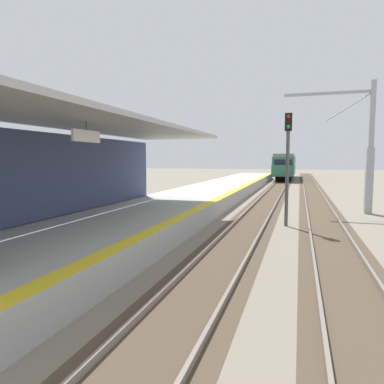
% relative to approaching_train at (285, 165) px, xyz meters
% --- Properties ---
extents(station_platform, '(5.00, 80.00, 0.91)m').
position_rel_approaching_train_xyz_m(station_platform, '(-4.40, -40.37, -1.73)').
color(station_platform, '#A8A8A3').
rests_on(station_platform, ground).
extents(track_pair_nearest_platform, '(2.34, 120.00, 0.16)m').
position_rel_approaching_train_xyz_m(track_pair_nearest_platform, '(-0.00, -36.37, -2.13)').
color(track_pair_nearest_platform, '#4C3D2D').
rests_on(track_pair_nearest_platform, ground).
extents(track_pair_middle, '(2.34, 120.00, 0.16)m').
position_rel_approaching_train_xyz_m(track_pair_middle, '(3.40, -36.37, -2.13)').
color(track_pair_middle, '#4C3D2D').
rests_on(track_pair_middle, ground).
extents(approaching_train, '(2.93, 19.60, 4.76)m').
position_rel_approaching_train_xyz_m(approaching_train, '(0.00, 0.00, 0.00)').
color(approaching_train, '#286647').
rests_on(approaching_train, ground).
extents(rail_signal_post, '(0.32, 0.34, 5.20)m').
position_rel_approaching_train_xyz_m(rail_signal_post, '(1.65, -40.59, 1.02)').
color(rail_signal_post, '#4C4C4C').
rests_on(rail_signal_post, ground).
extents(catenary_pylon_far_side, '(5.00, 0.40, 7.50)m').
position_rel_approaching_train_xyz_m(catenary_pylon_far_side, '(5.69, -35.33, 1.43)').
color(catenary_pylon_far_side, '#9EA3A8').
rests_on(catenary_pylon_far_side, ground).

